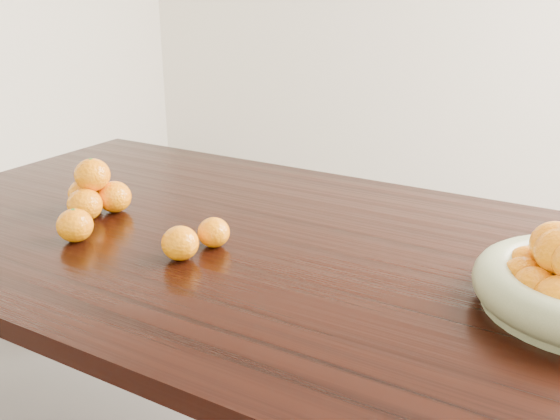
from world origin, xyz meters
The scene contains 5 objects.
dining_table centered at (0.00, 0.00, 0.66)m, with size 2.00×1.00×0.75m.
orange_pyramid centered at (-0.51, -0.07, 0.80)m, with size 0.15×0.15×0.13m.
loose_orange_0 centered at (-0.43, -0.21, 0.79)m, with size 0.08×0.08×0.07m, color orange.
loose_orange_1 centered at (-0.18, -0.17, 0.78)m, with size 0.07×0.07×0.07m, color orange.
loose_orange_2 centered at (-0.16, -0.09, 0.78)m, with size 0.07×0.07×0.06m, color orange.
Camera 1 is at (0.55, -1.04, 1.27)m, focal length 40.00 mm.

